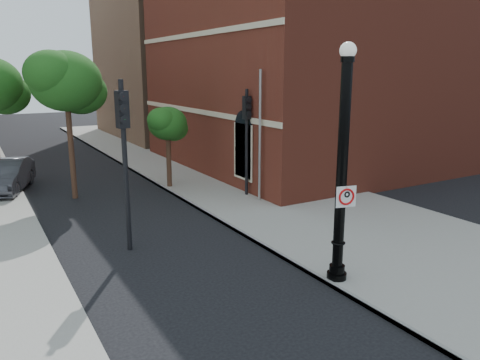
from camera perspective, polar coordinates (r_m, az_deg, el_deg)
ground at (r=12.37m, az=1.91°, el=-14.02°), size 120.00×120.00×0.00m
sidewalk_right at (r=23.34m, az=1.36°, el=-0.67°), size 8.00×60.00×0.12m
curb_edge at (r=21.59m, az=-7.61°, el=-1.90°), size 0.10×60.00×0.14m
brick_wall_building at (r=31.96m, az=13.39°, el=13.94°), size 22.30×16.30×12.50m
bg_building_tan_b at (r=44.99m, az=-1.14°, el=14.92°), size 22.00×14.00×14.00m
lamppost at (r=12.42m, az=12.28°, el=0.22°), size 0.54×0.54×6.35m
no_parking_sign at (r=12.45m, az=12.81°, el=-1.98°), size 0.55×0.17×0.57m
parked_car at (r=24.84m, az=-26.58°, el=0.44°), size 3.04×4.94×1.54m
traffic_signal_left at (r=14.81m, az=-13.98°, el=5.01°), size 0.38×0.46×5.41m
traffic_signal_right at (r=20.83m, az=0.84°, el=6.68°), size 0.30×0.40×4.88m
utility_pole at (r=19.98m, az=2.44°, el=5.14°), size 0.11×0.11×5.71m
street_tree_a at (r=21.91m, az=-20.39°, el=11.06°), size 3.61×3.26×6.51m
street_tree_c at (r=22.74m, az=-8.79°, el=6.70°), size 2.22×2.00×3.99m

